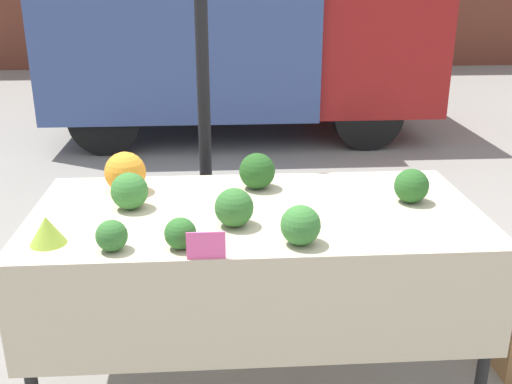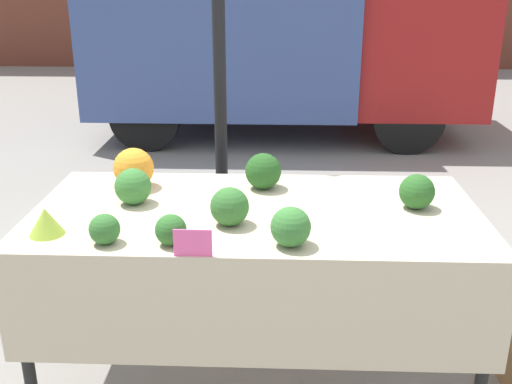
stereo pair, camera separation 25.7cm
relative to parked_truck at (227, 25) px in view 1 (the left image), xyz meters
name	(u,v)px [view 1 (the left image)]	position (x,y,z in m)	size (l,w,h in m)	color
ground_plane	(256,364)	(0.02, -4.51, -1.21)	(40.00, 40.00, 0.00)	gray
tent_pole	(203,74)	(-0.21, -3.67, 0.05)	(0.07, 0.07, 2.52)	black
parked_truck	(227,25)	(0.00, 0.00, 0.00)	(4.16, 2.10, 2.28)	#384C84
market_table	(257,234)	(0.02, -4.58, -0.50)	(1.94, 0.96, 0.80)	beige
orange_cauliflower	(125,172)	(-0.57, -4.25, -0.31)	(0.19, 0.19, 0.19)	orange
romanesco_head	(47,230)	(-0.79, -4.81, -0.35)	(0.14, 0.14, 0.11)	#93B238
broccoli_head_0	(234,207)	(-0.08, -4.68, -0.33)	(0.16, 0.16, 0.16)	#336B2D
broccoli_head_1	(301,225)	(0.17, -4.87, -0.33)	(0.15, 0.15, 0.15)	#387533
broccoli_head_2	(180,233)	(-0.28, -4.88, -0.35)	(0.12, 0.12, 0.12)	#2D6628
broccoli_head_3	(112,236)	(-0.54, -4.88, -0.35)	(0.12, 0.12, 0.12)	#336B2D
broccoli_head_4	(257,171)	(0.05, -4.24, -0.32)	(0.17, 0.17, 0.17)	#23511E
broccoli_head_5	(411,186)	(0.72, -4.47, -0.33)	(0.15, 0.15, 0.15)	#285B23
broccoli_head_6	(129,191)	(-0.52, -4.46, -0.33)	(0.16, 0.16, 0.16)	#387533
price_sign	(206,246)	(-0.19, -4.98, -0.36)	(0.14, 0.01, 0.10)	#F45B9E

